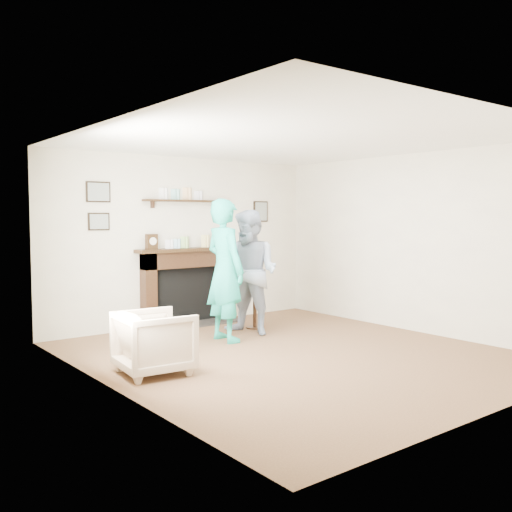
% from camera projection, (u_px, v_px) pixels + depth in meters
% --- Properties ---
extents(ground, '(5.00, 5.00, 0.00)m').
position_uv_depth(ground, '(295.00, 354.00, 6.70)').
color(ground, brown).
rests_on(ground, ground).
extents(room_shell, '(4.54, 5.02, 2.52)m').
position_uv_depth(room_shell, '(259.00, 216.00, 7.13)').
color(room_shell, white).
rests_on(room_shell, ground).
extents(armchair, '(0.78, 0.76, 0.65)m').
position_uv_depth(armchair, '(155.00, 373.00, 5.89)').
color(armchair, '#C2B790').
rests_on(armchair, ground).
extents(man, '(0.88, 1.00, 1.71)m').
position_uv_depth(man, '(251.00, 334.00, 7.87)').
color(man, '#CAE5FD').
rests_on(man, ground).
extents(woman, '(0.44, 0.68, 1.85)m').
position_uv_depth(woman, '(225.00, 341.00, 7.44)').
color(woman, teal).
rests_on(woman, ground).
extents(pedestal_table, '(0.31, 0.31, 0.98)m').
position_uv_depth(pedestal_table, '(255.00, 287.00, 8.23)').
color(pedestal_table, black).
rests_on(pedestal_table, ground).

